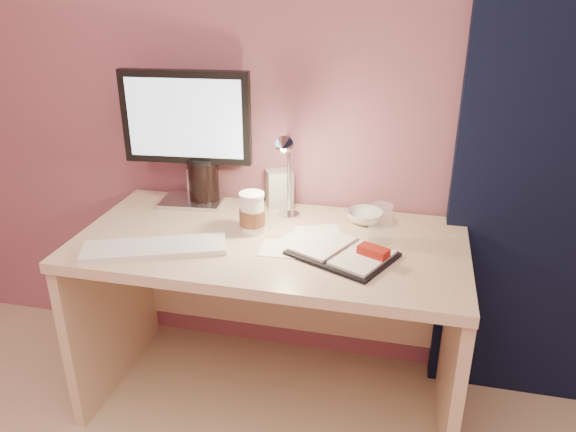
% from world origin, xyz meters
% --- Properties ---
extents(room, '(3.50, 3.50, 3.50)m').
position_xyz_m(room, '(0.95, 1.69, 1.14)').
color(room, '#C6B28E').
rests_on(room, ground).
extents(desk, '(1.40, 0.70, 0.73)m').
position_xyz_m(desk, '(0.00, 1.45, 0.50)').
color(desk, beige).
rests_on(desk, ground).
extents(monitor, '(0.51, 0.20, 0.55)m').
position_xyz_m(monitor, '(-0.40, 1.64, 1.06)').
color(monitor, silver).
rests_on(monitor, desk).
extents(keyboard, '(0.51, 0.31, 0.02)m').
position_xyz_m(keyboard, '(-0.36, 1.20, 0.74)').
color(keyboard, white).
rests_on(keyboard, desk).
extents(planner, '(0.40, 0.36, 0.05)m').
position_xyz_m(planner, '(0.28, 1.31, 0.74)').
color(planner, black).
rests_on(planner, desk).
extents(paper_a, '(0.14, 0.14, 0.00)m').
position_xyz_m(paper_a, '(0.05, 1.31, 0.73)').
color(paper_a, white).
rests_on(paper_a, desk).
extents(paper_b, '(0.23, 0.23, 0.00)m').
position_xyz_m(paper_b, '(0.12, 1.37, 0.73)').
color(paper_b, white).
rests_on(paper_b, desk).
extents(paper_c, '(0.22, 0.22, 0.00)m').
position_xyz_m(paper_c, '(0.17, 1.45, 0.73)').
color(paper_c, white).
rests_on(paper_c, desk).
extents(coffee_cup, '(0.09, 0.09, 0.15)m').
position_xyz_m(coffee_cup, '(-0.08, 1.43, 0.80)').
color(coffee_cup, white).
rests_on(coffee_cup, desk).
extents(clear_cup, '(0.08, 0.08, 0.14)m').
position_xyz_m(clear_cup, '(0.39, 1.44, 0.80)').
color(clear_cup, white).
rests_on(clear_cup, desk).
extents(bowl, '(0.16, 0.16, 0.04)m').
position_xyz_m(bowl, '(0.32, 1.61, 0.75)').
color(bowl, silver).
rests_on(bowl, desk).
extents(lotion_bottle, '(0.05, 0.05, 0.09)m').
position_xyz_m(lotion_bottle, '(-0.10, 1.44, 0.78)').
color(lotion_bottle, white).
rests_on(lotion_bottle, desk).
extents(dark_jar, '(0.12, 0.12, 0.18)m').
position_xyz_m(dark_jar, '(-0.35, 1.65, 0.82)').
color(dark_jar, black).
rests_on(dark_jar, desk).
extents(product_box, '(0.13, 0.12, 0.15)m').
position_xyz_m(product_box, '(-0.04, 1.69, 0.81)').
color(product_box, '#B0B0AB').
rests_on(product_box, desk).
extents(desk_lamp, '(0.09, 0.22, 0.36)m').
position_xyz_m(desk_lamp, '(0.01, 1.50, 0.96)').
color(desk_lamp, silver).
rests_on(desk_lamp, desk).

